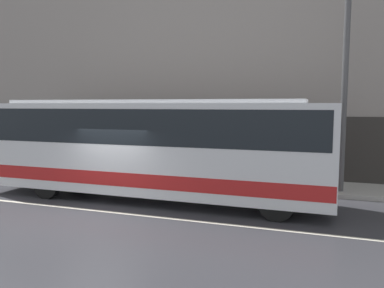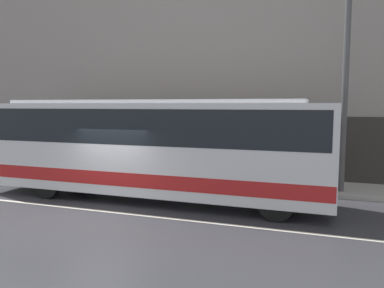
# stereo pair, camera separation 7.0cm
# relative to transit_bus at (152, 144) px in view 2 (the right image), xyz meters

# --- Properties ---
(ground_plane) EXTENTS (60.00, 60.00, 0.00)m
(ground_plane) POSITION_rel_transit_bus_xyz_m (-0.82, -1.85, -1.94)
(ground_plane) COLOR #333338
(sidewalk) EXTENTS (60.00, 2.38, 0.16)m
(sidewalk) POSITION_rel_transit_bus_xyz_m (-0.82, 3.34, -1.86)
(sidewalk) COLOR #A09E99
(sidewalk) RESTS_ON ground_plane
(building_facade) EXTENTS (60.00, 0.35, 12.96)m
(building_facade) POSITION_rel_transit_bus_xyz_m (-0.82, 4.67, 4.33)
(building_facade) COLOR gray
(building_facade) RESTS_ON ground_plane
(lane_stripe) EXTENTS (54.00, 0.14, 0.01)m
(lane_stripe) POSITION_rel_transit_bus_xyz_m (-0.82, -1.85, -1.94)
(lane_stripe) COLOR beige
(lane_stripe) RESTS_ON ground_plane
(transit_bus) EXTENTS (11.92, 2.49, 3.45)m
(transit_bus) POSITION_rel_transit_bus_xyz_m (0.00, 0.00, 0.00)
(transit_bus) COLOR silver
(transit_bus) RESTS_ON ground_plane
(utility_pole_near) EXTENTS (0.21, 0.21, 8.59)m
(utility_pole_near) POSITION_rel_transit_bus_xyz_m (6.22, 2.72, 2.52)
(utility_pole_near) COLOR #4C4C4F
(utility_pole_near) RESTS_ON sidewalk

